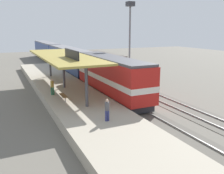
% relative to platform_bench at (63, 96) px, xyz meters
% --- Properties ---
extents(ground_plane, '(120.00, 120.00, 0.00)m').
position_rel_platform_bench_xyz_m(ground_plane, '(8.00, 5.17, -1.34)').
color(ground_plane, '#666056').
extents(track_near, '(3.20, 110.00, 0.16)m').
position_rel_platform_bench_xyz_m(track_near, '(6.00, 5.17, -1.31)').
color(track_near, '#565249').
rests_on(track_near, ground).
extents(track_far, '(3.20, 110.00, 0.16)m').
position_rel_platform_bench_xyz_m(track_far, '(10.60, 5.17, -1.31)').
color(track_far, '#565249').
rests_on(track_far, ground).
extents(platform, '(6.00, 44.00, 0.90)m').
position_rel_platform_bench_xyz_m(platform, '(1.40, 5.17, -0.89)').
color(platform, '#A89E89').
rests_on(platform, ground).
extents(station_canopy, '(5.20, 18.00, 4.70)m').
position_rel_platform_bench_xyz_m(station_canopy, '(1.40, 5.08, 3.19)').
color(station_canopy, '#47474C').
rests_on(station_canopy, platform).
extents(platform_bench, '(0.44, 1.70, 0.50)m').
position_rel_platform_bench_xyz_m(platform_bench, '(0.00, 0.00, 0.00)').
color(platform_bench, '#333338').
rests_on(platform_bench, platform).
extents(locomotive, '(2.93, 14.43, 4.44)m').
position_rel_platform_bench_xyz_m(locomotive, '(6.00, 1.97, 1.07)').
color(locomotive, '#28282D').
rests_on(locomotive, track_near).
extents(passenger_carriage_front, '(2.90, 20.00, 4.24)m').
position_rel_platform_bench_xyz_m(passenger_carriage_front, '(6.00, 19.97, 0.97)').
color(passenger_carriage_front, '#28282D').
rests_on(passenger_carriage_front, track_near).
extents(passenger_carriage_rear, '(2.90, 20.00, 4.24)m').
position_rel_platform_bench_xyz_m(passenger_carriage_rear, '(6.00, 40.77, 0.97)').
color(passenger_carriage_rear, '#28282D').
rests_on(passenger_carriage_rear, track_near).
extents(freight_car, '(2.80, 12.00, 3.54)m').
position_rel_platform_bench_xyz_m(freight_car, '(10.60, 14.89, 0.63)').
color(freight_car, '#28282D').
rests_on(freight_car, track_far).
extents(light_mast, '(1.10, 1.10, 11.70)m').
position_rel_platform_bench_xyz_m(light_mast, '(13.80, 11.77, 7.05)').
color(light_mast, slate).
rests_on(light_mast, ground).
extents(person_waiting, '(0.34, 0.34, 1.71)m').
position_rel_platform_bench_xyz_m(person_waiting, '(-0.57, 2.37, 0.51)').
color(person_waiting, '#23603D').
rests_on(person_waiting, platform).
extents(person_walking, '(0.34, 0.34, 1.71)m').
position_rel_platform_bench_xyz_m(person_walking, '(1.59, -6.85, 0.51)').
color(person_walking, navy).
rests_on(person_walking, platform).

